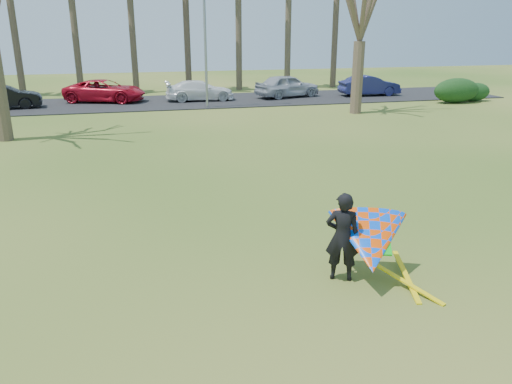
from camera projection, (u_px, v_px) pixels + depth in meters
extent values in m
plane|color=#205212|center=(281.00, 275.00, 9.91)|extent=(100.00, 100.00, 0.00)
cube|color=black|center=(170.00, 102.00, 32.91)|extent=(46.00, 7.00, 0.06)
cylinder|color=brown|center=(14.00, 31.00, 34.70)|extent=(0.48, 0.48, 9.00)
cylinder|color=#4E3E2F|center=(74.00, 26.00, 35.53)|extent=(0.48, 0.48, 9.70)
cylinder|color=#46362A|center=(131.00, 21.00, 36.35)|extent=(0.48, 0.48, 10.40)
cylinder|color=#47362A|center=(187.00, 31.00, 37.51)|extent=(0.48, 0.48, 9.00)
cylinder|color=#4C3C2E|center=(239.00, 26.00, 38.34)|extent=(0.48, 0.48, 9.70)
cylinder|color=#4D3C2E|center=(288.00, 21.00, 39.17)|extent=(0.48, 0.48, 10.40)
cylinder|color=#47382A|center=(335.00, 30.00, 40.32)|extent=(0.48, 0.48, 9.00)
cylinder|color=brown|center=(357.00, 78.00, 28.20)|extent=(0.64, 0.64, 3.99)
cylinder|color=gray|center=(205.00, 40.00, 29.38)|extent=(0.16, 0.16, 8.00)
ellipsoid|color=#133412|center=(457.00, 91.00, 32.56)|extent=(3.21, 1.46, 1.60)
ellipsoid|color=#133514|center=(475.00, 92.00, 33.36)|extent=(2.21, 1.04, 1.23)
imported|color=black|center=(3.00, 97.00, 29.79)|extent=(4.44, 1.97, 1.42)
imported|color=#B60E21|center=(105.00, 91.00, 32.63)|extent=(5.66, 3.96, 1.44)
imported|color=white|center=(200.00, 91.00, 33.26)|extent=(4.55, 1.90, 1.31)
imported|color=#A9ADB7|center=(287.00, 86.00, 34.82)|extent=(4.95, 3.09, 1.57)
imported|color=navy|center=(369.00, 86.00, 35.71)|extent=(4.35, 1.68, 1.41)
imported|color=black|center=(342.00, 237.00, 9.49)|extent=(0.76, 0.64, 1.77)
cone|color=#054FF5|center=(370.00, 241.00, 9.38)|extent=(2.13, 2.39, 2.02)
cube|color=#0CBF19|center=(377.00, 245.00, 9.35)|extent=(0.62, 0.60, 0.24)
cube|color=yellow|center=(402.00, 286.00, 9.45)|extent=(0.85, 1.66, 0.28)
cube|color=yellow|center=(406.00, 280.00, 9.68)|extent=(0.56, 1.76, 0.22)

